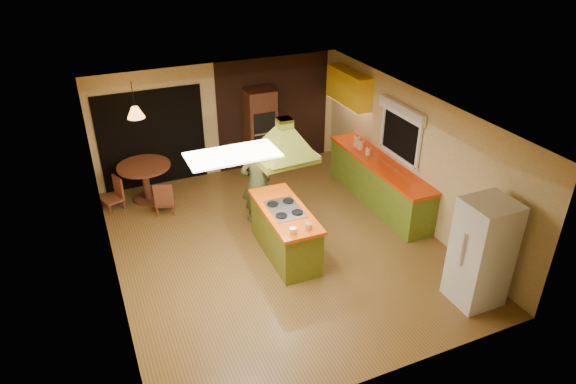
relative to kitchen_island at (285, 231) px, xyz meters
name	(u,v)px	position (x,y,z in m)	size (l,w,h in m)	color
ground	(278,245)	(-0.02, 0.29, -0.45)	(6.50, 6.50, 0.00)	brown
room_walls	(277,183)	(-0.02, 0.29, 0.80)	(5.50, 6.50, 6.50)	beige
ceiling_plane	(276,112)	(-0.02, 0.29, 2.05)	(6.50, 6.50, 0.00)	silver
brick_panel	(274,112)	(1.23, 3.52, 0.80)	(2.64, 0.03, 2.50)	#381E14
nook_opening	(152,139)	(-1.52, 3.52, 0.60)	(2.20, 0.03, 2.10)	black
right_counter	(378,182)	(2.43, 0.89, 0.01)	(0.62, 3.05, 0.92)	olive
upper_cabinets	(349,87)	(2.55, 2.49, 1.50)	(0.34, 1.40, 0.70)	yellow
window_right	(401,123)	(2.67, 0.69, 1.32)	(0.12, 1.35, 1.06)	black
fluor_panel	(233,155)	(-1.12, -0.91, 2.03)	(1.20, 0.60, 0.03)	white
kitchen_island	(285,231)	(0.00, 0.00, 0.00)	(0.76, 1.79, 0.91)	olive
range_hood	(285,133)	(0.00, 0.00, 1.80)	(0.99, 0.74, 0.78)	olive
man	(256,182)	(-0.05, 1.24, 0.37)	(0.60, 0.39, 1.65)	#454E29
refrigerator	(482,253)	(2.19, -2.24, 0.40)	(0.70, 0.67, 1.71)	silver
wall_oven	(260,131)	(0.79, 3.23, 0.50)	(0.63, 0.60, 1.91)	#4F2919
dining_table	(145,175)	(-1.85, 2.87, 0.10)	(1.06, 1.06, 0.79)	brown
chair_left	(112,194)	(-2.55, 2.77, -0.12)	(0.36, 0.36, 0.66)	brown
chair_near	(165,196)	(-1.60, 2.22, -0.11)	(0.38, 0.38, 0.69)	brown
pendant_lamp	(135,112)	(-1.85, 2.87, 1.45)	(0.33, 0.33, 0.22)	#FF9E3F
canister_large	(357,141)	(2.38, 1.73, 0.57)	(0.14, 0.14, 0.21)	beige
canister_medium	(361,145)	(2.38, 1.57, 0.56)	(0.13, 0.13, 0.19)	beige
canister_small	(368,151)	(2.38, 1.28, 0.54)	(0.11, 0.11, 0.15)	beige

